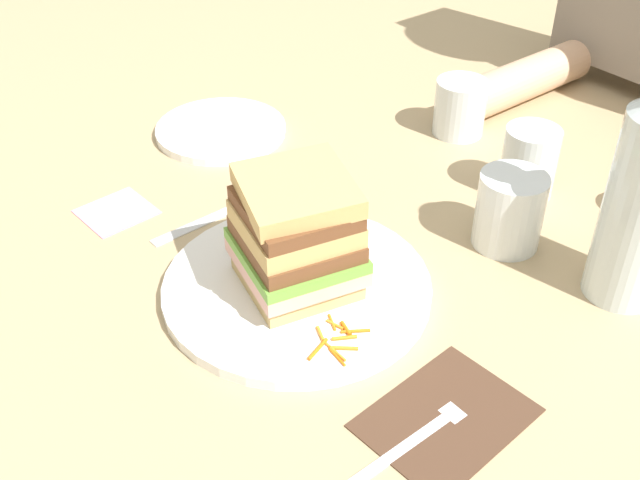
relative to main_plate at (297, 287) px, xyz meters
name	(u,v)px	position (x,y,z in m)	size (l,w,h in m)	color
ground_plane	(310,273)	(-0.02, 0.03, -0.01)	(3.00, 3.00, 0.00)	tan
main_plate	(297,287)	(0.00, 0.00, 0.00)	(0.27, 0.27, 0.01)	white
sandwich	(296,236)	(0.00, 0.00, 0.06)	(0.14, 0.14, 0.12)	tan
carrot_shred_0	(277,227)	(-0.09, 0.04, 0.01)	(0.00, 0.00, 0.03)	orange
carrot_shred_1	(261,228)	(-0.10, 0.02, 0.01)	(0.00, 0.00, 0.03)	orange
carrot_shred_2	(243,230)	(-0.11, 0.01, 0.01)	(0.00, 0.00, 0.02)	orange
carrot_shred_3	(254,237)	(-0.09, 0.01, 0.01)	(0.00, 0.00, 0.02)	orange
carrot_shred_4	(273,229)	(-0.09, 0.03, 0.01)	(0.00, 0.00, 0.03)	orange
carrot_shred_5	(252,232)	(-0.10, 0.01, 0.01)	(0.00, 0.00, 0.02)	orange
carrot_shred_6	(335,352)	(0.10, -0.03, 0.01)	(0.00, 0.00, 0.03)	orange
carrot_shred_7	(337,357)	(0.11, -0.04, 0.01)	(0.00, 0.00, 0.03)	orange
carrot_shred_8	(344,348)	(0.10, -0.02, 0.01)	(0.00, 0.00, 0.03)	orange
carrot_shred_9	(355,331)	(0.09, 0.00, 0.01)	(0.00, 0.00, 0.03)	orange
carrot_shred_10	(332,322)	(0.07, -0.01, 0.01)	(0.00, 0.00, 0.02)	orange
carrot_shred_11	(346,329)	(0.09, -0.01, 0.01)	(0.00, 0.00, 0.02)	orange
carrot_shred_12	(335,325)	(0.07, -0.01, 0.01)	(0.00, 0.00, 0.02)	orange
carrot_shred_13	(320,334)	(0.08, -0.03, 0.01)	(0.00, 0.00, 0.02)	orange
carrot_shred_14	(318,349)	(0.09, -0.04, 0.01)	(0.00, 0.00, 0.03)	orange
carrot_shred_15	(344,338)	(0.09, -0.01, 0.01)	(0.00, 0.00, 0.02)	orange
napkin_dark	(446,417)	(0.21, 0.00, 0.00)	(0.11, 0.14, 0.00)	#4C3323
fork	(428,428)	(0.21, -0.02, 0.00)	(0.02, 0.17, 0.00)	silver
knife	(223,213)	(-0.17, 0.02, 0.00)	(0.02, 0.20, 0.00)	silver
juice_glass	(509,214)	(0.08, 0.23, 0.03)	(0.07, 0.07, 0.09)	white
empty_tumbler_0	(529,162)	(0.02, 0.33, 0.04)	(0.07, 0.07, 0.09)	silver
empty_tumbler_1	(460,107)	(-0.13, 0.38, 0.03)	(0.07, 0.07, 0.08)	silver
side_plate	(221,130)	(-0.33, 0.12, 0.00)	(0.18, 0.18, 0.01)	white
napkin_pink	(116,211)	(-0.25, -0.08, 0.00)	(0.07, 0.08, 0.00)	pink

